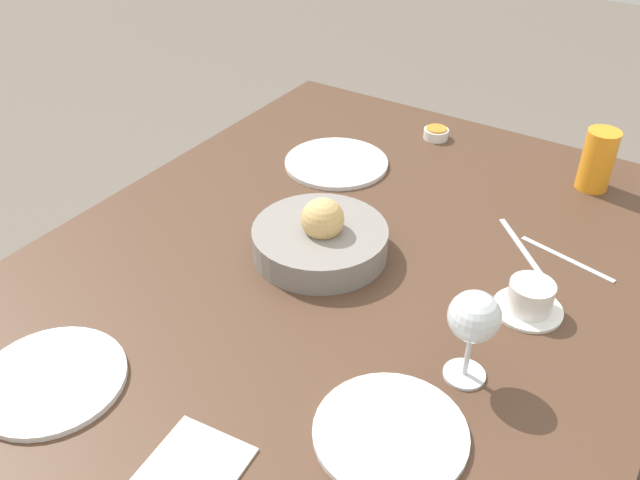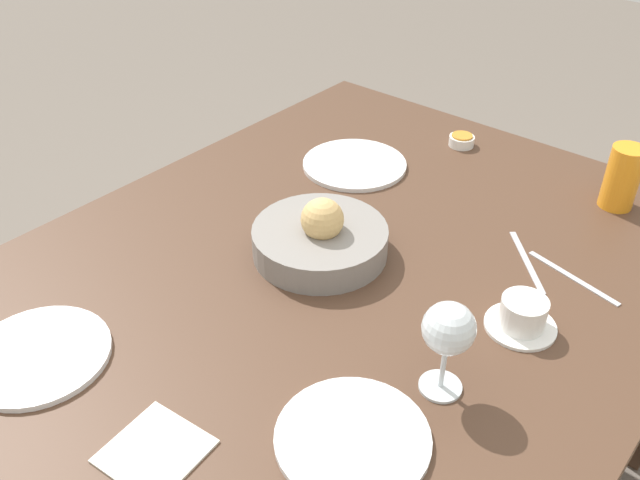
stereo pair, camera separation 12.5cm
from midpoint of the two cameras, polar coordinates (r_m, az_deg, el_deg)
name	(u,v)px [view 1 (the left image)]	position (r m, az deg, el deg)	size (l,w,h in m)	color
dining_table	(322,326)	(1.24, -2.75, -7.34)	(1.55, 1.09, 0.78)	#4C3323
bread_basket	(320,237)	(1.24, -2.84, 0.13)	(0.25, 0.25, 0.12)	gray
plate_near_left	(336,163)	(1.55, -0.93, 6.45)	(0.23, 0.23, 0.01)	white
plate_near_right	(51,380)	(1.12, -24.78, -10.79)	(0.22, 0.22, 0.01)	white
plate_far_center	(391,433)	(0.96, 2.11, -16.11)	(0.21, 0.21, 0.01)	white
juice_glass	(598,160)	(1.52, 20.21, 6.28)	(0.07, 0.07, 0.13)	orange
wine_glass	(474,320)	(0.97, 9.23, -6.78)	(0.08, 0.08, 0.16)	silver
coffee_cup	(530,299)	(1.16, 14.35, -4.96)	(0.12, 0.12, 0.06)	white
jam_bowl_honey	(436,133)	(1.68, 7.64, 8.84)	(0.06, 0.06, 0.03)	white
fork_silver	(521,247)	(1.32, 14.00, -0.64)	(0.15, 0.14, 0.00)	#B7B7BC
knife_silver	(567,259)	(1.31, 17.53, -1.62)	(0.06, 0.19, 0.00)	#B7B7BC
napkin	(195,466)	(0.95, -14.43, -18.15)	(0.13, 0.13, 0.00)	silver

